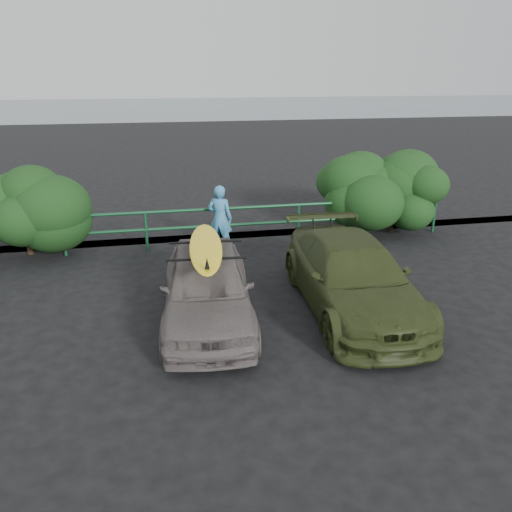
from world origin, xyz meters
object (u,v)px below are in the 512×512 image
Objects in this scene: olive_vehicle at (352,276)px; man at (220,218)px; sedan at (207,287)px; guardrail at (186,229)px; surfboard at (206,247)px.

man is at bearing 120.26° from olive_vehicle.
man reaches higher than sedan.
sedan is at bearing -88.39° from guardrail.
surfboard is (0.00, -0.00, 0.76)m from sedan.
surfboard reaches higher than olive_vehicle.
guardrail is 8.25× the size of man.
olive_vehicle is at bearing 141.60° from man.
surfboard is (-0.73, -3.79, 0.59)m from man.
man reaches higher than guardrail.
surfboard is at bearing -58.83° from sedan.
man is 3.91m from surfboard.
sedan is 3.86m from man.
sedan reaches higher than olive_vehicle.
man is at bearing 83.67° from surfboard.
man reaches higher than surfboard.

